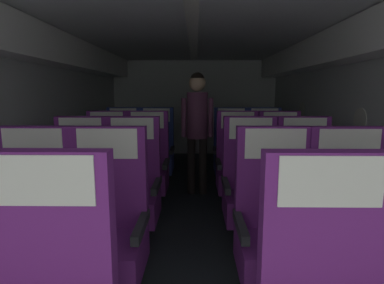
% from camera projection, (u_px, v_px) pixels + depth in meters
% --- Properties ---
extents(ground, '(3.87, 7.68, 0.02)m').
position_uv_depth(ground, '(192.00, 217.00, 3.47)').
color(ground, '#23282D').
extents(fuselage_shell, '(3.75, 7.33, 2.14)m').
position_uv_depth(fuselage_shell, '(193.00, 77.00, 3.49)').
color(fuselage_shell, silver).
rests_on(fuselage_shell, ground).
extents(seat_b_left_window, '(0.53, 0.51, 1.17)m').
position_uv_depth(seat_b_left_window, '(32.00, 231.00, 2.02)').
color(seat_b_left_window, '#38383D').
rests_on(seat_b_left_window, ground).
extents(seat_b_left_aisle, '(0.53, 0.51, 1.17)m').
position_uv_depth(seat_b_left_aisle, '(107.00, 231.00, 2.01)').
color(seat_b_left_aisle, '#38383D').
rests_on(seat_b_left_aisle, ground).
extents(seat_b_right_aisle, '(0.53, 0.51, 1.17)m').
position_uv_depth(seat_b_right_aisle, '(349.00, 233.00, 1.99)').
color(seat_b_right_aisle, '#38383D').
rests_on(seat_b_right_aisle, ground).
extents(seat_b_right_window, '(0.53, 0.51, 1.17)m').
position_uv_depth(seat_b_right_window, '(275.00, 231.00, 2.01)').
color(seat_b_right_window, '#38383D').
rests_on(seat_b_right_window, ground).
extents(seat_c_left_window, '(0.53, 0.51, 1.17)m').
position_uv_depth(seat_c_left_window, '(80.00, 190.00, 2.87)').
color(seat_c_left_window, '#38383D').
rests_on(seat_c_left_window, ground).
extents(seat_c_left_aisle, '(0.53, 0.51, 1.17)m').
position_uv_depth(seat_c_left_aisle, '(132.00, 190.00, 2.86)').
color(seat_c_left_aisle, '#38383D').
rests_on(seat_c_left_aisle, ground).
extents(seat_c_right_aisle, '(0.53, 0.51, 1.17)m').
position_uv_depth(seat_c_right_aisle, '(305.00, 190.00, 2.86)').
color(seat_c_right_aisle, '#38383D').
rests_on(seat_c_right_aisle, ground).
extents(seat_c_right_window, '(0.53, 0.51, 1.17)m').
position_uv_depth(seat_c_right_window, '(250.00, 190.00, 2.87)').
color(seat_c_right_window, '#38383D').
rests_on(seat_c_right_window, ground).
extents(seat_d_left_window, '(0.53, 0.51, 1.17)m').
position_uv_depth(seat_d_left_window, '(107.00, 167.00, 3.74)').
color(seat_d_left_window, '#38383D').
rests_on(seat_d_left_window, ground).
extents(seat_d_left_aisle, '(0.53, 0.51, 1.17)m').
position_uv_depth(seat_d_left_aisle, '(147.00, 168.00, 3.72)').
color(seat_d_left_aisle, '#38383D').
rests_on(seat_d_left_aisle, ground).
extents(seat_d_right_aisle, '(0.53, 0.51, 1.17)m').
position_uv_depth(seat_d_right_aisle, '(280.00, 168.00, 3.70)').
color(seat_d_right_aisle, '#38383D').
rests_on(seat_d_right_aisle, ground).
extents(seat_d_right_window, '(0.53, 0.51, 1.17)m').
position_uv_depth(seat_d_right_window, '(237.00, 168.00, 3.72)').
color(seat_d_right_window, '#38383D').
rests_on(seat_d_right_window, ground).
extents(seat_e_left_window, '(0.53, 0.51, 1.17)m').
position_uv_depth(seat_e_left_window, '(123.00, 153.00, 4.58)').
color(seat_e_left_window, '#38383D').
rests_on(seat_e_left_window, ground).
extents(seat_e_left_aisle, '(0.53, 0.51, 1.17)m').
position_uv_depth(seat_e_left_aisle, '(156.00, 154.00, 4.57)').
color(seat_e_left_aisle, '#38383D').
rests_on(seat_e_left_aisle, ground).
extents(seat_e_right_aisle, '(0.53, 0.51, 1.17)m').
position_uv_depth(seat_e_right_aisle, '(265.00, 154.00, 4.54)').
color(seat_e_right_aisle, '#38383D').
rests_on(seat_e_right_aisle, ground).
extents(seat_e_right_window, '(0.53, 0.51, 1.17)m').
position_uv_depth(seat_e_right_window, '(231.00, 154.00, 4.54)').
color(seat_e_right_window, '#38383D').
rests_on(seat_e_right_window, ground).
extents(flight_attendant, '(0.43, 0.28, 1.65)m').
position_uv_depth(flight_attendant, '(197.00, 120.00, 4.11)').
color(flight_attendant, black).
rests_on(flight_attendant, ground).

